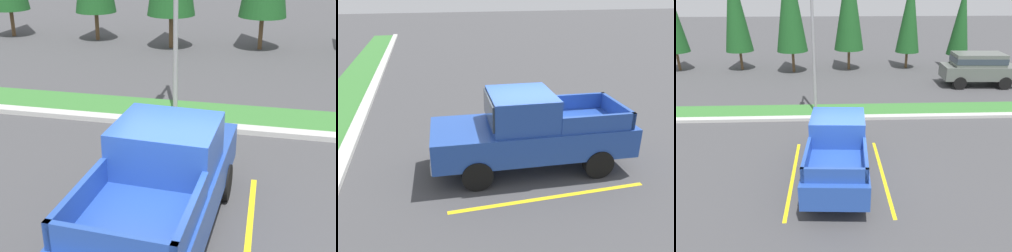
# 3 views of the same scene
# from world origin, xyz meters

# --- Properties ---
(ground_plane) EXTENTS (120.00, 120.00, 0.00)m
(ground_plane) POSITION_xyz_m (0.00, 0.00, 0.00)
(ground_plane) COLOR #424244
(parking_line_near) EXTENTS (0.12, 4.80, 0.01)m
(parking_line_near) POSITION_xyz_m (-1.90, -0.05, 0.00)
(parking_line_near) COLOR yellow
(parking_line_near) RESTS_ON ground
(parking_line_far) EXTENTS (0.12, 4.80, 0.01)m
(parking_line_far) POSITION_xyz_m (1.20, -0.05, 0.00)
(parking_line_far) COLOR yellow
(parking_line_far) RESTS_ON ground
(curb_strip) EXTENTS (56.00, 0.40, 0.15)m
(curb_strip) POSITION_xyz_m (0.00, 5.00, 0.07)
(curb_strip) COLOR #B2B2AD
(curb_strip) RESTS_ON ground
(grass_median) EXTENTS (56.00, 1.80, 0.06)m
(grass_median) POSITION_xyz_m (0.00, 6.10, 0.03)
(grass_median) COLOR #387533
(grass_median) RESTS_ON ground
(pickup_truck_main) EXTENTS (2.20, 5.33, 2.10)m
(pickup_truck_main) POSITION_xyz_m (-0.34, 0.00, 1.04)
(pickup_truck_main) COLOR black
(pickup_truck_main) RESTS_ON ground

